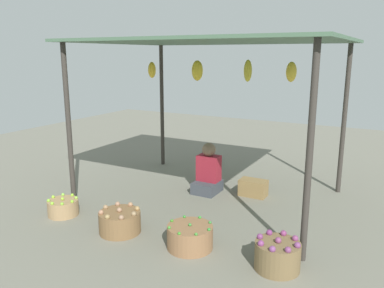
# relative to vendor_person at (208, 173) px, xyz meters

# --- Properties ---
(ground_plane) EXTENTS (14.00, 14.00, 0.00)m
(ground_plane) POSITION_rel_vendor_person_xyz_m (0.16, -0.20, -0.30)
(ground_plane) COLOR slate
(market_stall_structure) EXTENTS (3.55, 2.65, 2.30)m
(market_stall_structure) POSITION_rel_vendor_person_xyz_m (0.16, -0.18, 1.84)
(market_stall_structure) COLOR #38332D
(market_stall_structure) RESTS_ON ground
(vendor_person) EXTENTS (0.36, 0.44, 0.78)m
(vendor_person) POSITION_rel_vendor_person_xyz_m (0.00, 0.00, 0.00)
(vendor_person) COLOR #3B4048
(vendor_person) RESTS_ON ground
(basket_limes) EXTENTS (0.40, 0.40, 0.25)m
(basket_limes) POSITION_rel_vendor_person_xyz_m (-1.30, -1.73, -0.19)
(basket_limes) COLOR #A38157
(basket_limes) RESTS_ON ground
(basket_potatoes) EXTENTS (0.50, 0.50, 0.31)m
(basket_potatoes) POSITION_rel_vendor_person_xyz_m (-0.31, -1.77, -0.16)
(basket_potatoes) COLOR brown
(basket_potatoes) RESTS_ON ground
(basket_green_chilies) EXTENTS (0.51, 0.51, 0.29)m
(basket_green_chilies) POSITION_rel_vendor_person_xyz_m (0.63, -1.71, -0.17)
(basket_green_chilies) COLOR #8B6342
(basket_green_chilies) RESTS_ON ground
(basket_purple_onions) EXTENTS (0.45, 0.45, 0.34)m
(basket_purple_onions) POSITION_rel_vendor_person_xyz_m (1.60, -1.67, -0.15)
(basket_purple_onions) COLOR brown
(basket_purple_onions) RESTS_ON ground
(wooden_crate_near_vendor) EXTENTS (0.41, 0.24, 0.25)m
(wooden_crate_near_vendor) POSITION_rel_vendor_person_xyz_m (0.68, 0.18, -0.17)
(wooden_crate_near_vendor) COLOR olive
(wooden_crate_near_vendor) RESTS_ON ground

